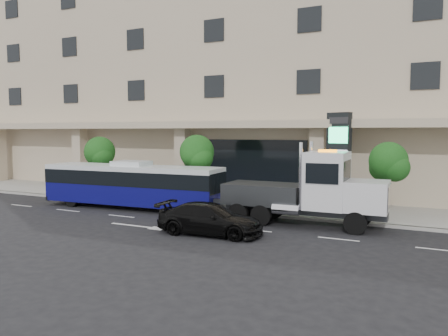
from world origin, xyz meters
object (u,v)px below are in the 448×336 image
(tow_truck, at_px, (310,192))
(black_sedan, at_px, (210,219))
(city_bus, at_px, (132,184))
(signage_pylon, at_px, (338,160))

(tow_truck, distance_m, black_sedan, 5.39)
(black_sedan, bearing_deg, city_bus, 58.57)
(city_bus, bearing_deg, signage_pylon, 18.85)
(tow_truck, height_order, black_sedan, tow_truck)
(city_bus, height_order, black_sedan, city_bus)
(city_bus, height_order, signage_pylon, signage_pylon)
(city_bus, bearing_deg, tow_truck, -3.88)
(black_sedan, height_order, signage_pylon, signage_pylon)
(signage_pylon, bearing_deg, black_sedan, -95.81)
(tow_truck, relative_size, black_sedan, 1.87)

